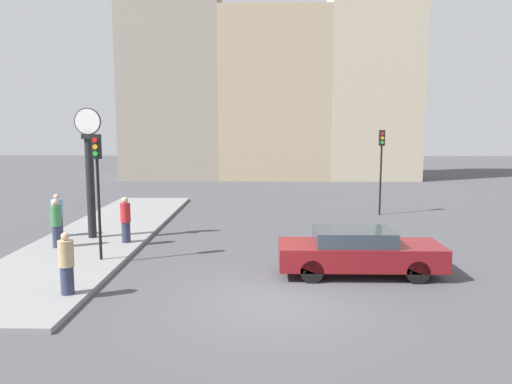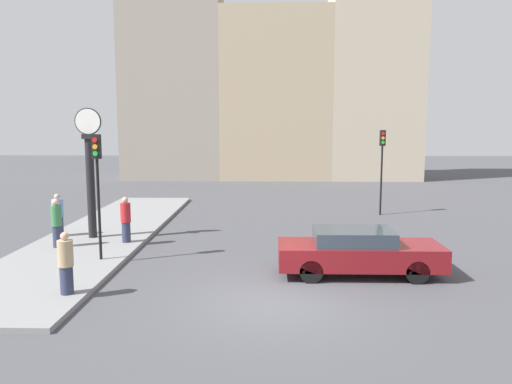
# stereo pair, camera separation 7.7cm
# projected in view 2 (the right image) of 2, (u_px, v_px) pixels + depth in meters

# --- Properties ---
(ground_plane) EXTENTS (120.00, 120.00, 0.00)m
(ground_plane) POSITION_uv_depth(u_px,v_px,m) (274.00, 303.00, 12.39)
(ground_plane) COLOR #47474C
(sidewalk_corner) EXTENTS (3.99, 18.96, 0.14)m
(sidewalk_corner) POSITION_uv_depth(u_px,v_px,m) (104.00, 234.00, 19.96)
(sidewalk_corner) COLOR gray
(sidewalk_corner) RESTS_ON ground_plane
(building_row) EXTENTS (23.86, 5.00, 17.32)m
(building_row) POSITION_uv_depth(u_px,v_px,m) (275.00, 84.00, 40.48)
(building_row) COLOR gray
(building_row) RESTS_ON ground_plane
(sedan_car) EXTENTS (4.76, 1.75, 1.37)m
(sedan_car) POSITION_uv_depth(u_px,v_px,m) (358.00, 251.00, 14.64)
(sedan_car) COLOR maroon
(sedan_car) RESTS_ON ground_plane
(traffic_light_near) EXTENTS (0.26, 0.24, 3.97)m
(traffic_light_near) POSITION_uv_depth(u_px,v_px,m) (97.00, 171.00, 15.54)
(traffic_light_near) COLOR black
(traffic_light_near) RESTS_ON sidewalk_corner
(traffic_light_far) EXTENTS (0.26, 0.24, 4.15)m
(traffic_light_far) POSITION_uv_depth(u_px,v_px,m) (382.00, 155.00, 24.20)
(traffic_light_far) COLOR black
(traffic_light_far) RESTS_ON ground_plane
(street_clock) EXTENTS (1.00, 0.40, 4.89)m
(street_clock) POSITION_uv_depth(u_px,v_px,m) (90.00, 173.00, 18.72)
(street_clock) COLOR black
(street_clock) RESTS_ON sidewalk_corner
(pedestrian_tan_coat) EXTENTS (0.38, 0.38, 1.60)m
(pedestrian_tan_coat) POSITION_uv_depth(u_px,v_px,m) (66.00, 264.00, 12.57)
(pedestrian_tan_coat) COLOR #2D334C
(pedestrian_tan_coat) RESTS_ON sidewalk_corner
(pedestrian_red_top) EXTENTS (0.36, 0.36, 1.67)m
(pedestrian_red_top) POSITION_uv_depth(u_px,v_px,m) (126.00, 220.00, 18.15)
(pedestrian_red_top) COLOR #2D334C
(pedestrian_red_top) RESTS_ON sidewalk_corner
(pedestrian_green_hoodie) EXTENTS (0.36, 0.36, 1.71)m
(pedestrian_green_hoodie) POSITION_uv_depth(u_px,v_px,m) (57.00, 223.00, 17.39)
(pedestrian_green_hoodie) COLOR #2D334C
(pedestrian_green_hoodie) RESTS_ON sidewalk_corner
(pedestrian_blue_stripe) EXTENTS (0.43, 0.43, 1.65)m
(pedestrian_blue_stripe) POSITION_uv_depth(u_px,v_px,m) (58.00, 215.00, 19.14)
(pedestrian_blue_stripe) COLOR #2D334C
(pedestrian_blue_stripe) RESTS_ON sidewalk_corner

